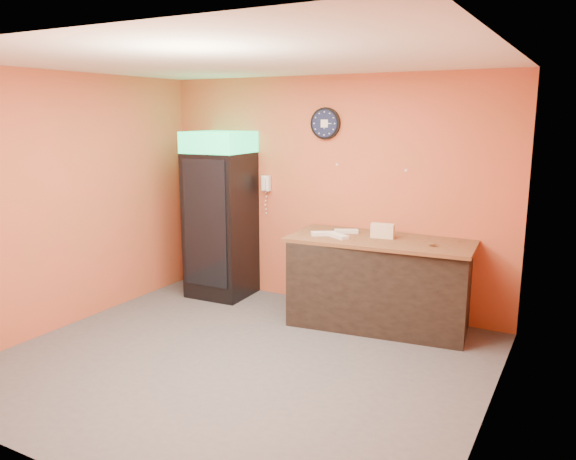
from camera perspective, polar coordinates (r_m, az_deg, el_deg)
The scene contains 15 objects.
floor at distance 5.59m, azimuth -4.85°, elevation -13.16°, with size 4.50×4.50×0.00m, color #47474C.
back_wall at distance 6.89m, azimuth 4.20°, elevation 3.78°, with size 4.50×0.02×2.80m, color #D8553D.
left_wall at distance 6.67m, azimuth -21.42°, elevation 2.74°, with size 0.02×4.00×2.80m, color #D8553D.
right_wall at distance 4.35m, azimuth 20.36°, elevation -1.58°, with size 0.02×4.00×2.80m, color #D8553D.
ceiling at distance 5.09m, azimuth -5.41°, elevation 16.79°, with size 4.50×4.00×0.02m, color white.
beverage_cooler at distance 7.29m, azimuth -7.00°, elevation 1.31°, with size 0.78×0.79×2.13m.
prep_counter at distance 6.39m, azimuth 9.29°, elevation -5.41°, with size 1.92×0.85×0.96m, color black.
wall_clock at distance 6.82m, azimuth 3.82°, elevation 10.75°, with size 0.38×0.06×0.38m.
wall_phone at distance 7.23m, azimuth -2.27°, elevation 4.76°, with size 0.11×0.10×0.20m.
butcher_paper at distance 6.26m, azimuth 9.44°, elevation -1.03°, with size 2.01×0.91×0.04m, color brown.
sub_roll_stack at distance 6.27m, azimuth 9.58°, elevation -0.09°, with size 0.26×0.12×0.16m.
wrapped_sandwich_left at distance 6.34m, azimuth 3.64°, elevation -0.37°, with size 0.28×0.11×0.04m, color silver.
wrapped_sandwich_mid at distance 6.24m, azimuth 5.13°, elevation -0.61°, with size 0.26×0.10×0.04m, color silver.
wrapped_sandwich_right at distance 6.49m, azimuth 5.93°, elevation -0.13°, with size 0.27×0.11×0.04m, color silver.
kitchen_tool at distance 6.44m, azimuth 9.76°, elevation -0.23°, with size 0.06×0.06×0.06m, color silver.
Camera 1 is at (2.84, -4.20, 2.34)m, focal length 35.00 mm.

